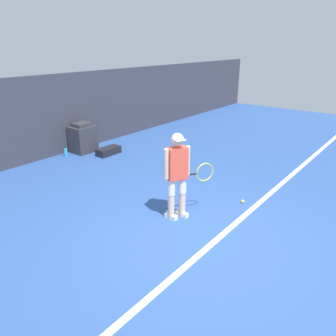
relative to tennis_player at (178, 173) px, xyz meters
The scene contains 8 objects.
ground_plane 1.17m from the tennis_player, 116.09° to the right, with size 24.00×24.00×0.00m, color #2D5193.
back_wall 4.86m from the tennis_player, 93.99° to the left, with size 24.00×0.10×2.22m.
court_baseline 1.33m from the tennis_player, 109.56° to the right, with size 21.60×0.10×0.01m.
tennis_player is the anchor object (origin of this frame).
tennis_ball 1.67m from the tennis_player, 28.31° to the right, with size 0.07×0.07×0.07m.
covered_chair 4.69m from the tennis_player, 72.79° to the left, with size 0.65×0.57×0.86m.
equipment_bag 4.13m from the tennis_player, 65.87° to the left, with size 0.71×0.33×0.20m.
water_bottle 4.65m from the tennis_player, 79.96° to the left, with size 0.09×0.09×0.27m.
Camera 1 is at (-3.91, -2.46, 3.00)m, focal length 35.00 mm.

